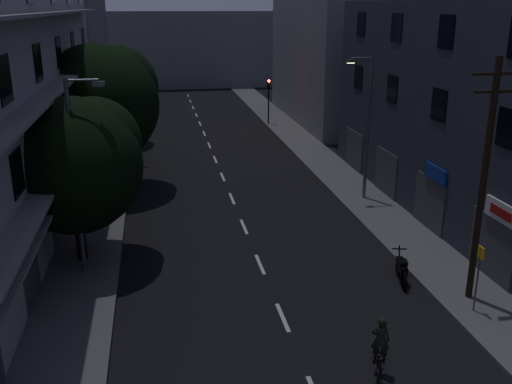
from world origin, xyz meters
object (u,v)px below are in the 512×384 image
object	(u,v)px
utility_pole	(484,178)
motorcycle	(401,270)
bus_stop_sign	(479,267)
cyclist	(379,355)

from	to	relation	value
utility_pole	motorcycle	world-z (taller)	utility_pole
bus_stop_sign	motorcycle	world-z (taller)	bus_stop_sign
cyclist	motorcycle	bearing A→B (deg)	82.18
bus_stop_sign	cyclist	world-z (taller)	bus_stop_sign
utility_pole	cyclist	distance (m)	7.60
bus_stop_sign	motorcycle	xyz separation A→B (m)	(-1.53, 2.90, -1.37)
utility_pole	cyclist	xyz separation A→B (m)	(-5.12, -3.72, -4.21)
utility_pole	motorcycle	bearing A→B (deg)	135.24
motorcycle	bus_stop_sign	bearing A→B (deg)	-48.72
utility_pole	bus_stop_sign	distance (m)	3.16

